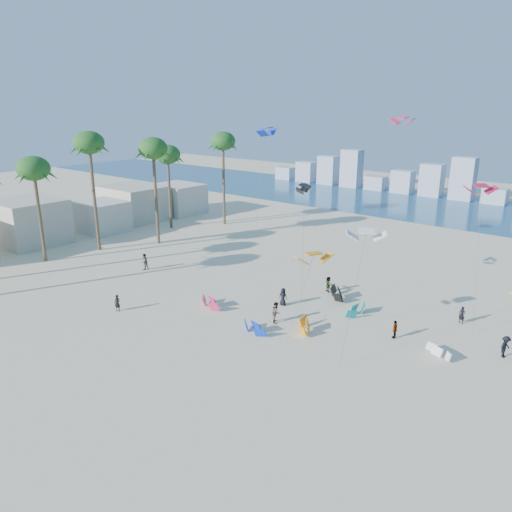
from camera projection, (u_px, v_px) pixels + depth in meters
The scene contains 10 objects.
ground at pixel (96, 351), 38.06m from camera, with size 220.00×220.00×0.00m, color beige.
ocean at pixel (435, 207), 90.93m from camera, with size 220.00×220.00×0.00m, color navy.
kitesurfer_near at pixel (117, 303), 45.13m from camera, with size 0.58×0.38×1.58m, color black.
kitesurfer_mid at pixel (276, 312), 42.83m from camera, with size 0.91×0.71×1.87m, color gray.
kitesurfers_far at pixel (316, 297), 46.32m from camera, with size 38.33×9.30×1.90m.
grounded_kites at pixel (309, 313), 43.79m from camera, with size 22.83×13.37×1.00m.
flying_kites at pixel (378, 184), 43.56m from camera, with size 32.97×26.71×17.52m.
palm_row at pixel (97, 158), 60.07m from camera, with size 9.73×44.80×15.23m.
beachfront_buildings at pixel (88, 213), 73.06m from camera, with size 11.50×43.00×6.00m.
distant_skyline at pixel (449, 183), 98.07m from camera, with size 85.00×3.00×8.40m.
Camera 1 is at (31.40, -18.24, 18.48)m, focal length 34.26 mm.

